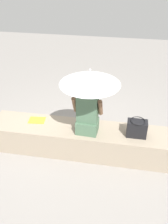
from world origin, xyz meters
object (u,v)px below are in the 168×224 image
Objects in this scene: parasol at (90,77)px; handbag_black at (137,128)px; person_seated at (87,111)px; magazine at (37,120)px.

handbag_black is at bearing -173.13° from parasol.
parasol is at bearing 6.87° from handbag_black.
magazine is at bearing -9.62° from person_seated.
parasol is 3.63× the size of handbag_black.
person_seated reaches higher than magazine.
magazine is at bearing -12.83° from parasol.
magazine is (0.96, -0.22, -0.99)m from parasol.
parasol is 1.14m from handbag_black.
magazine is (1.70, -0.13, -0.14)m from handbag_black.
parasol is at bearing 161.17° from magazine.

